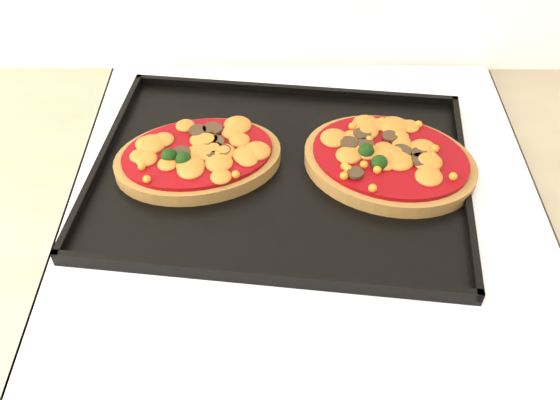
# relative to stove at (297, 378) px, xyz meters

# --- Properties ---
(stove) EXTENTS (0.60, 0.60, 0.91)m
(stove) POSITION_rel_stove_xyz_m (0.00, 0.00, 0.00)
(stove) COLOR white
(stove) RESTS_ON floor
(baking_tray) EXTENTS (0.51, 0.40, 0.02)m
(baking_tray) POSITION_rel_stove_xyz_m (-0.03, 0.04, 0.47)
(baking_tray) COLOR black
(baking_tray) RESTS_ON stove
(pizza_left) EXTENTS (0.24, 0.19, 0.03)m
(pizza_left) POSITION_rel_stove_xyz_m (-0.14, 0.05, 0.48)
(pizza_left) COLOR brown
(pizza_left) RESTS_ON baking_tray
(pizza_right) EXTENTS (0.26, 0.23, 0.03)m
(pizza_right) POSITION_rel_stove_xyz_m (0.11, 0.04, 0.48)
(pizza_right) COLOR brown
(pizza_right) RESTS_ON baking_tray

